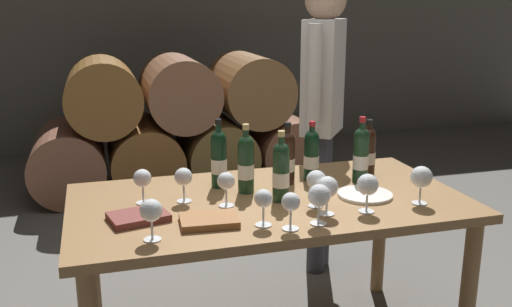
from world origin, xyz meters
TOP-DOWN VIEW (x-y plane):
  - cellar_back_wall at (0.00, 4.20)m, footprint 10.00×0.24m
  - barrel_stack at (-0.00, 2.60)m, footprint 2.49×0.90m
  - dining_table at (0.00, 0.00)m, footprint 1.70×0.90m
  - wine_bottle_0 at (-0.17, 0.22)m, footprint 0.07×0.07m
  - wine_bottle_1 at (0.48, 0.10)m, footprint 0.07×0.07m
  - wine_bottle_2 at (0.04, -0.04)m, footprint 0.07×0.07m
  - wine_bottle_3 at (0.57, 0.19)m, footprint 0.07×0.07m
  - wine_bottle_4 at (0.27, 0.20)m, footprint 0.07×0.07m
  - wine_bottle_5 at (0.15, 0.18)m, footprint 0.07×0.07m
  - wine_bottle_6 at (-0.07, 0.11)m, footprint 0.07×0.07m
  - wine_glass_0 at (0.16, -0.15)m, footprint 0.08×0.08m
  - wine_glass_1 at (0.33, -0.27)m, footprint 0.09×0.09m
  - wine_glass_2 at (-0.20, -0.05)m, footprint 0.07×0.07m
  - wine_glass_3 at (0.16, -0.25)m, footprint 0.09×0.09m
  - wine_glass_4 at (-0.53, -0.31)m, footprint 0.08×0.08m
  - wine_glass_5 at (-0.11, -0.29)m, footprint 0.07×0.07m
  - wine_glass_6 at (0.59, -0.24)m, footprint 0.09×0.09m
  - wine_glass_7 at (0.09, -0.34)m, footprint 0.09×0.09m
  - wine_glass_8 at (-0.36, 0.06)m, footprint 0.08×0.08m
  - wine_glass_9 at (-0.53, 0.09)m, footprint 0.08×0.08m
  - wine_glass_10 at (-0.03, -0.36)m, footprint 0.07×0.07m
  - tasting_notebook at (-0.57, -0.10)m, footprint 0.25×0.21m
  - leather_ledger at (-0.31, -0.22)m, footprint 0.23×0.18m
  - serving_plate at (0.41, -0.09)m, footprint 0.24×0.24m
  - sommelier_presenting at (0.56, 0.75)m, footprint 0.34×0.41m

SIDE VIEW (x-z plane):
  - barrel_stack at x=0.00m, z-range -0.04..1.11m
  - dining_table at x=0.00m, z-range 0.29..1.05m
  - serving_plate at x=0.41m, z-range 0.76..0.77m
  - tasting_notebook at x=-0.57m, z-range 0.76..0.79m
  - leather_ledger at x=-0.31m, z-range 0.76..0.79m
  - wine_glass_10 at x=-0.03m, z-range 0.79..0.94m
  - wine_glass_5 at x=-0.11m, z-range 0.79..0.94m
  - wine_glass_2 at x=-0.20m, z-range 0.79..0.94m
  - wine_glass_9 at x=-0.53m, z-range 0.79..0.94m
  - wine_glass_8 at x=-0.36m, z-range 0.79..0.94m
  - wine_glass_4 at x=-0.53m, z-range 0.79..0.95m
  - wine_glass_0 at x=0.16m, z-range 0.79..0.95m
  - wine_glass_3 at x=0.16m, z-range 0.79..0.95m
  - wine_glass_7 at x=0.09m, z-range 0.79..0.95m
  - wine_glass_1 at x=0.33m, z-range 0.79..0.95m
  - wine_glass_6 at x=0.59m, z-range 0.79..0.96m
  - wine_bottle_3 at x=0.57m, z-range 0.74..1.02m
  - wine_bottle_4 at x=0.27m, z-range 0.74..1.03m
  - wine_bottle_5 at x=0.15m, z-range 0.74..1.03m
  - wine_bottle_2 at x=0.04m, z-range 0.74..1.05m
  - wine_bottle_6 at x=-0.07m, z-range 0.74..1.05m
  - wine_bottle_1 at x=0.48m, z-range 0.74..1.05m
  - wine_bottle_0 at x=-0.17m, z-range 0.74..1.06m
  - sommelier_presenting at x=0.56m, z-range 0.19..1.90m
  - cellar_back_wall at x=0.00m, z-range 0.00..2.80m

